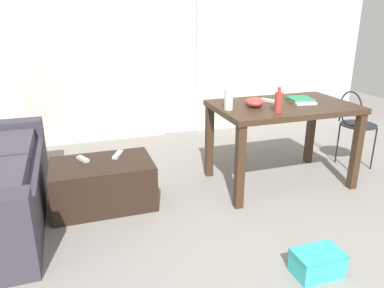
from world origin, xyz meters
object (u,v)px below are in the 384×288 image
Objects in this scene: coffee_table at (103,184)px; bowl at (254,102)px; bottle_far at (278,102)px; craft_table at (283,116)px; tv_remote_primary at (118,154)px; tv_remote_secondary at (83,159)px; bottle_near at (229,99)px; shoebox at (317,263)px; tv_remote_on_table at (268,100)px; book_stack at (300,100)px; wire_chair at (354,120)px.

bowl is (1.37, -0.07, 0.63)m from coffee_table.
bottle_far is 1.27× the size of bowl.
tv_remote_primary is at bearing 173.36° from craft_table.
tv_remote_secondary is (-1.83, 0.16, -0.27)m from craft_table.
bottle_far is at bearing -30.42° from bottle_near.
coffee_table is at bearing 131.25° from shoebox.
tv_remote_on_table is at bearing 2.51° from coffee_table.
book_stack reaches higher than tv_remote_primary.
craft_table is 1.56m from tv_remote_primary.
book_stack reaches higher than craft_table.
bottle_near reaches higher than bottle_far.
craft_table is at bearing 2.02° from bowl.
wire_chair is 5.55× the size of tv_remote_on_table.
craft_table is 0.34m from bowl.
bottle_far reaches higher than coffee_table.
tv_remote_secondary is at bearing 145.64° from coffee_table.
tv_remote_on_table is (-0.29, 0.09, -0.00)m from book_stack.
tv_remote_primary is at bearing 162.29° from bottle_far.
coffee_table reaches higher than shoebox.
wire_chair is at bearing 44.66° from shoebox.
wire_chair is at bearing 4.72° from bottle_near.
coffee_table is 0.66× the size of craft_table.
bottle_near reaches higher than wire_chair.
bottle_near is at bearing -174.90° from book_stack.
wire_chair is at bearing -33.54° from tv_remote_on_table.
bottle_far is at bearing -130.29° from craft_table.
book_stack is (0.51, 0.05, -0.03)m from bowl.
shoebox is at bearing -104.73° from bottle_far.
bowl is at bearing 113.69° from bottle_far.
bottle_far is (-0.21, -0.24, 0.20)m from craft_table.
bowl is at bearing 4.30° from bottle_near.
bottle_far reaches higher than tv_remote_primary.
craft_table is at bearing -2.01° from coffee_table.
craft_table is at bearing -169.34° from book_stack.
craft_table is at bearing 18.53° from tv_remote_primary.
bottle_far reaches higher than book_stack.
tv_remote_on_table is at bearing 32.15° from bowl.
book_stack reaches higher than coffee_table.
wire_chair is (0.93, 0.09, -0.15)m from craft_table.
shoebox is (-0.28, -1.06, -0.79)m from bottle_far.
tv_remote_primary is at bearing 37.03° from coffee_table.
book_stack is at bearing 34.46° from bottle_far.
tv_remote_secondary is 0.47× the size of shoebox.
coffee_table is 1.02× the size of wire_chair.
book_stack is (1.89, -0.02, 0.61)m from coffee_table.
bowl is 0.93× the size of tv_remote_primary.
bottle_near is 1.32× the size of bowl.
tv_remote_primary is (-2.46, 0.08, -0.12)m from wire_chair.
bottle_far reaches higher than shoebox.
bottle_far is 1.35m from shoebox.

